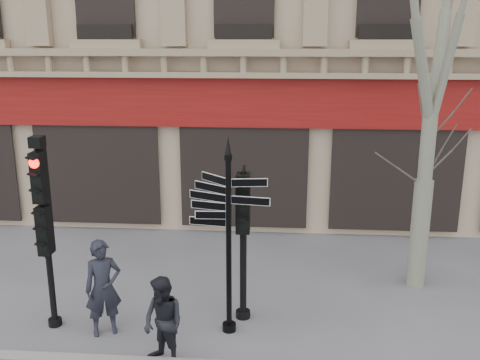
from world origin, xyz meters
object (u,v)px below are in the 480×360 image
at_px(pedestrian_a, 103,288).
at_px(pedestrian_b, 163,323).
at_px(traffic_signal_secondary, 243,219).
at_px(fingerpost, 228,204).
at_px(traffic_signal_main, 44,210).

height_order(pedestrian_a, pedestrian_b, pedestrian_a).
relative_size(traffic_signal_secondary, pedestrian_a, 1.60).
distance_m(fingerpost, traffic_signal_secondary, 0.70).
relative_size(traffic_signal_main, traffic_signal_secondary, 1.25).
xyz_separation_m(fingerpost, pedestrian_a, (-2.23, -0.24, -1.55)).
xyz_separation_m(pedestrian_a, pedestrian_b, (1.28, -0.89, -0.12)).
distance_m(traffic_signal_main, pedestrian_b, 2.96).
bearing_deg(pedestrian_a, pedestrian_b, -62.03).
height_order(fingerpost, traffic_signal_secondary, fingerpost).
bearing_deg(pedestrian_a, fingerpost, -21.01).
distance_m(fingerpost, pedestrian_a, 2.73).
bearing_deg(traffic_signal_secondary, pedestrian_b, -126.59).
xyz_separation_m(traffic_signal_main, pedestrian_b, (2.31, -1.07, -1.50)).
relative_size(traffic_signal_secondary, pedestrian_b, 1.86).
relative_size(fingerpost, pedestrian_a, 2.03).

